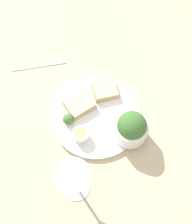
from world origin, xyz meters
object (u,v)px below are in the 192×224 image
sauce_ramekin (81,135)px  cheese_toast_near (79,104)px  salad_bowl (131,128)px  cheese_toast_far (105,89)px  fork (39,66)px  wine_glass (74,179)px

sauce_ramekin → cheese_toast_near: bearing=-137.8°
salad_bowl → cheese_toast_far: size_ratio=0.98×
salad_bowl → fork: size_ratio=0.71×
sauce_ramekin → cheese_toast_far: (-0.18, -0.04, -0.01)m
wine_glass → salad_bowl: bearing=173.7°
salad_bowl → cheese_toast_far: salad_bowl is taller
salad_bowl → sauce_ramekin: size_ratio=2.18×
cheese_toast_far → salad_bowl: bearing=64.9°
salad_bowl → fork: salad_bowl is taller
sauce_ramekin → cheese_toast_near: sauce_ramekin is taller
cheese_toast_near → sauce_ramekin: bearing=42.2°
cheese_toast_near → fork: cheese_toast_near is taller
sauce_ramekin → fork: sauce_ramekin is taller
cheese_toast_far → fork: cheese_toast_far is taller
salad_bowl → cheese_toast_near: salad_bowl is taller
sauce_ramekin → cheese_toast_near: 0.11m
salad_bowl → cheese_toast_far: (-0.07, -0.15, -0.04)m
cheese_toast_far → fork: bearing=-76.9°
wine_glass → fork: bearing=-122.8°
cheese_toast_near → wine_glass: 0.28m
sauce_ramekin → wine_glass: wine_glass is taller
salad_bowl → sauce_ramekin: bearing=-47.3°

